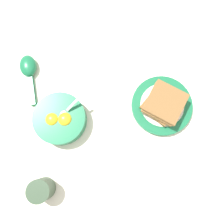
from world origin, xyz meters
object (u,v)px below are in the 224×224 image
soup_spoon (29,70)px  toast_sandwich (164,103)px  egg_bowl (60,119)px  toast_plate (162,106)px  drinking_cup (41,190)px

soup_spoon → toast_sandwich: bearing=-81.3°
egg_bowl → soup_spoon: egg_bowl is taller
toast_plate → toast_sandwich: 0.03m
toast_sandwich → toast_plate: bearing=-35.5°
toast_sandwich → egg_bowl: bearing=122.4°
egg_bowl → toast_plate: bearing=-57.5°
egg_bowl → toast_sandwich: bearing=-57.6°
toast_sandwich → drinking_cup: size_ratio=1.83×
egg_bowl → drinking_cup: 0.20m
toast_sandwich → soup_spoon: toast_sandwich is taller
soup_spoon → egg_bowl: bearing=-121.1°
egg_bowl → drinking_cup: (-0.19, -0.04, 0.01)m
toast_plate → toast_sandwich: bearing=144.5°
toast_sandwich → drinking_cup: bearing=149.2°
toast_plate → drinking_cup: (-0.35, 0.21, 0.03)m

